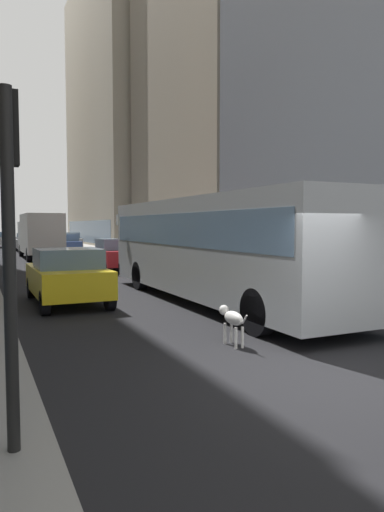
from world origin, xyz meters
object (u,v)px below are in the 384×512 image
Objects in this scene: box_truck at (40,234)px; traffic_light_near at (7,209)px; car_blue_hatchback at (66,244)px; transit_bus at (214,243)px; car_silver_sedan at (68,241)px; car_grey_wagon at (28,242)px; car_red_coupe at (116,254)px; car_yellow_taxi at (67,276)px; dalmatian_dog at (232,318)px; car_white_van at (2,239)px.

traffic_light_near is (-3.70, -28.85, 0.77)m from box_truck.
traffic_light_near is (-6.10, -32.60, 1.62)m from car_blue_hatchback.
box_truck is (-2.40, -3.75, 0.85)m from car_blue_hatchback.
car_blue_hatchback is at bearing 90.00° from transit_bus.
car_grey_wagon is at bearing -141.17° from car_silver_sedan.
traffic_light_near is at bearing -95.63° from car_grey_wagon.
car_yellow_taxi is at bearing -113.65° from car_red_coupe.
traffic_light_near is (-4.11, -2.98, 1.92)m from dalmatian_dog.
car_white_van is 18.84m from box_truck.
box_truck is at bearing -122.59° from car_blue_hatchback.
car_silver_sedan is 1.11× the size of car_yellow_taxi.
car_blue_hatchback is at bearing 57.41° from box_truck.
car_grey_wagon is 0.63× the size of box_truck.
dalmatian_dog is (0.41, -25.87, -1.15)m from box_truck.
box_truck reaches higher than dalmatian_dog.
car_blue_hatchback is (0.00, 14.37, -0.00)m from car_red_coupe.
car_red_coupe and car_white_van have the same top height.
car_grey_wagon is at bearing 115.89° from car_blue_hatchback.
box_truck is 25.90m from dalmatian_dog.
car_silver_sedan is at bearing 79.97° from car_yellow_taxi.
car_silver_sedan and car_red_coupe have the same top height.
car_blue_hatchback is (-1.60, -8.16, -0.01)m from car_silver_sedan.
box_truck is at bearing 90.92° from dalmatian_dog.
dalmatian_dog is (-1.99, -29.63, -0.31)m from car_blue_hatchback.
car_yellow_taxi is 9.48m from traffic_light_near.
car_yellow_taxi is at bearing -90.00° from car_white_van.
car_blue_hatchback reaches higher than dalmatian_dog.
box_truck is at bearing -108.55° from car_silver_sedan.
traffic_light_near is at bearing -100.60° from car_blue_hatchback.
car_red_coupe is 29.64m from car_white_van.
car_grey_wagon is 1.38× the size of traffic_light_near.
car_yellow_taxi is 4.21× the size of dalmatian_dog.
dalmatian_dog is at bearing -113.48° from transit_bus.
car_grey_wagon is at bearing 84.37° from traffic_light_near.
car_white_van is at bearing 95.70° from transit_bus.
box_truck is (-2.40, 10.62, 0.84)m from car_red_coupe.
car_yellow_taxi is (-5.60, -31.67, -0.00)m from car_silver_sedan.
car_red_coupe is 1.02× the size of car_white_van.
car_white_van is 0.97× the size of car_yellow_taxi.
car_white_van is (-4.00, 40.06, -0.96)m from transit_bus.
car_grey_wagon is 4.88× the size of dalmatian_dog.
transit_bus is 2.93× the size of car_white_van.
traffic_light_near reaches higher than car_blue_hatchback.
car_silver_sedan is at bearing 78.91° from car_blue_hatchback.
transit_bus is 2.88× the size of car_red_coupe.
car_grey_wagon is 8.74m from box_truck.
car_blue_hatchback is 33.21m from traffic_light_near.
car_white_van is 38.51m from car_yellow_taxi.
car_silver_sedan and car_grey_wagon have the same top height.
car_silver_sedan is at bearing 87.24° from transit_bus.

